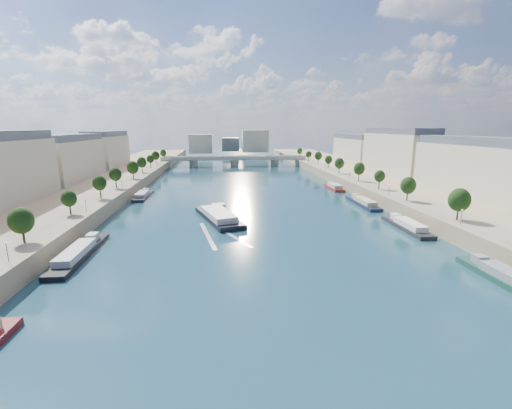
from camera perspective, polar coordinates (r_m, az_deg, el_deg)
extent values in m
plane|color=#0B2B33|center=(140.76, -1.27, 0.26)|extent=(700.00, 700.00, 0.00)
cube|color=#9E8460|center=(152.46, -29.35, 0.53)|extent=(44.00, 520.00, 5.00)
cube|color=#9E8460|center=(162.64, 24.92, 1.67)|extent=(44.00, 520.00, 5.00)
cube|color=gray|center=(146.65, -24.08, 1.66)|extent=(14.00, 520.00, 0.10)
cube|color=gray|center=(155.06, 20.23, 2.55)|extent=(14.00, 520.00, 0.10)
cylinder|color=#382B1E|center=(93.37, -33.81, -4.15)|extent=(0.50, 0.50, 3.82)
ellipsoid|color=black|center=(92.52, -34.08, -2.01)|extent=(4.80, 4.80, 5.52)
cylinder|color=#382B1E|center=(114.38, -28.35, -0.72)|extent=(0.50, 0.50, 3.82)
ellipsoid|color=black|center=(113.68, -28.54, 1.04)|extent=(4.80, 4.80, 5.52)
cylinder|color=#382B1E|center=(136.37, -24.62, 1.64)|extent=(0.50, 0.50, 3.82)
ellipsoid|color=black|center=(135.79, -24.76, 3.12)|extent=(4.80, 4.80, 5.52)
cylinder|color=#382B1E|center=(158.95, -21.94, 3.32)|extent=(0.50, 0.50, 3.82)
ellipsoid|color=black|center=(158.45, -22.05, 4.60)|extent=(4.80, 4.80, 5.52)
cylinder|color=#382B1E|center=(181.89, -19.92, 4.59)|extent=(0.50, 0.50, 3.82)
ellipsoid|color=black|center=(181.45, -20.01, 5.71)|extent=(4.80, 4.80, 5.52)
cylinder|color=#382B1E|center=(205.07, -18.35, 5.56)|extent=(0.50, 0.50, 3.82)
ellipsoid|color=black|center=(204.69, -18.42, 6.56)|extent=(4.80, 4.80, 5.52)
cylinder|color=#382B1E|center=(228.43, -17.10, 6.33)|extent=(0.50, 0.50, 3.82)
ellipsoid|color=black|center=(228.08, -17.16, 7.23)|extent=(4.80, 4.80, 5.52)
cylinder|color=#382B1E|center=(251.90, -16.07, 6.96)|extent=(0.50, 0.50, 3.82)
ellipsoid|color=black|center=(251.58, -16.13, 7.77)|extent=(4.80, 4.80, 5.52)
cylinder|color=#382B1E|center=(275.46, -15.22, 7.48)|extent=(0.50, 0.50, 3.82)
ellipsoid|color=black|center=(275.18, -15.27, 8.22)|extent=(4.80, 4.80, 5.52)
cylinder|color=#382B1E|center=(111.78, 30.53, -1.25)|extent=(0.50, 0.50, 3.82)
ellipsoid|color=black|center=(111.07, 30.74, 0.55)|extent=(4.80, 4.80, 5.52)
cylinder|color=#382B1E|center=(131.31, 24.42, 1.26)|extent=(0.50, 0.50, 3.82)
ellipsoid|color=black|center=(130.70, 24.57, 2.80)|extent=(4.80, 4.80, 5.52)
cylinder|color=#382B1E|center=(152.12, 19.93, 3.10)|extent=(0.50, 0.50, 3.82)
ellipsoid|color=black|center=(151.60, 20.04, 4.43)|extent=(4.80, 4.80, 5.52)
cylinder|color=#382B1E|center=(173.76, 16.53, 4.47)|extent=(0.50, 0.50, 3.82)
ellipsoid|color=black|center=(173.30, 16.61, 5.64)|extent=(4.80, 4.80, 5.52)
cylinder|color=#382B1E|center=(195.95, 13.89, 5.52)|extent=(0.50, 0.50, 3.82)
ellipsoid|color=black|center=(195.54, 13.94, 6.57)|extent=(4.80, 4.80, 5.52)
cylinder|color=#382B1E|center=(218.52, 11.78, 6.36)|extent=(0.50, 0.50, 3.82)
ellipsoid|color=black|center=(218.16, 11.82, 7.29)|extent=(4.80, 4.80, 5.52)
cylinder|color=#382B1E|center=(241.37, 10.06, 7.02)|extent=(0.50, 0.50, 3.82)
ellipsoid|color=black|center=(241.04, 10.09, 7.87)|extent=(4.80, 4.80, 5.52)
cylinder|color=#382B1E|center=(264.42, 8.63, 7.57)|extent=(0.50, 0.50, 3.82)
ellipsoid|color=black|center=(264.12, 8.66, 8.35)|extent=(4.80, 4.80, 5.52)
cylinder|color=#382B1E|center=(287.62, 7.43, 8.03)|extent=(0.50, 0.50, 3.82)
ellipsoid|color=black|center=(287.35, 7.46, 8.74)|extent=(4.80, 4.80, 5.52)
cylinder|color=black|center=(82.17, -36.08, -6.48)|extent=(0.14, 0.14, 4.00)
sphere|color=#FFE5B2|center=(81.59, -36.28, -5.08)|extent=(0.36, 0.36, 0.36)
cylinder|color=black|center=(117.06, -26.50, -0.20)|extent=(0.14, 0.14, 4.00)
sphere|color=#FFE5B2|center=(116.65, -26.60, 0.81)|extent=(0.36, 0.36, 0.36)
cylinder|color=black|center=(154.45, -21.44, 3.15)|extent=(0.14, 0.14, 4.00)
sphere|color=#FFE5B2|center=(154.14, -21.51, 3.91)|extent=(0.36, 0.36, 0.36)
cylinder|color=black|center=(192.89, -18.36, 5.16)|extent=(0.14, 0.14, 4.00)
sphere|color=#FFE5B2|center=(192.65, -18.41, 5.78)|extent=(0.36, 0.36, 0.36)
cylinder|color=black|center=(231.86, -16.30, 6.49)|extent=(0.14, 0.14, 4.00)
sphere|color=#FFE5B2|center=(231.66, -16.34, 7.01)|extent=(0.36, 0.36, 0.36)
cylinder|color=black|center=(106.40, 31.02, -1.89)|extent=(0.14, 0.14, 4.00)
sphere|color=#FFE5B2|center=(105.95, 31.15, -0.80)|extent=(0.36, 0.36, 0.36)
cylinder|color=black|center=(139.55, 21.30, 2.20)|extent=(0.14, 0.14, 4.00)
sphere|color=#FFE5B2|center=(139.21, 21.37, 3.05)|extent=(0.36, 0.36, 0.36)
cylinder|color=black|center=(175.57, 15.41, 4.65)|extent=(0.14, 0.14, 4.00)
sphere|color=#FFE5B2|center=(175.30, 15.45, 5.33)|extent=(0.36, 0.36, 0.36)
cylinder|color=black|center=(213.02, 11.54, 6.23)|extent=(0.14, 0.14, 4.00)
sphere|color=#FFE5B2|center=(212.80, 11.56, 6.79)|extent=(0.36, 0.36, 0.36)
cylinder|color=black|center=(251.26, 8.82, 7.31)|extent=(0.14, 0.14, 4.00)
sphere|color=#FFE5B2|center=(251.07, 8.83, 7.79)|extent=(0.36, 0.36, 0.36)
cube|color=#C3B696|center=(193.27, -28.61, 6.66)|extent=(16.00, 52.00, 20.00)
cube|color=#474C54|center=(192.67, -28.98, 10.08)|extent=(14.72, 50.44, 3.20)
cube|color=#C3B696|center=(247.70, -23.54, 8.19)|extent=(16.00, 52.00, 20.00)
cube|color=#474C54|center=(247.23, -23.79, 10.86)|extent=(14.72, 50.44, 3.20)
cube|color=#C3B696|center=(154.49, 32.72, 5.00)|extent=(16.00, 52.00, 20.00)
cube|color=#474C54|center=(153.74, 33.24, 9.27)|extent=(14.72, 50.44, 3.20)
cube|color=#C3B696|center=(202.83, 22.56, 7.46)|extent=(16.00, 52.00, 20.00)
cube|color=#474C54|center=(202.26, 22.85, 10.73)|extent=(14.72, 50.44, 3.20)
cube|color=#C3B696|center=(255.22, 16.39, 8.83)|extent=(16.00, 52.00, 20.00)
cube|color=#474C54|center=(254.77, 16.55, 11.43)|extent=(14.72, 50.44, 3.20)
cube|color=#C3B696|center=(347.82, -9.19, 9.97)|extent=(22.00, 18.00, 18.00)
cube|color=#C3B696|center=(359.03, -0.17, 10.53)|extent=(26.00, 20.00, 22.00)
cube|color=#474C54|center=(372.54, -4.30, 9.97)|extent=(18.00, 16.00, 14.00)
cube|color=#C1B79E|center=(271.36, -3.61, 7.67)|extent=(112.00, 11.00, 2.20)
cube|color=#C1B79E|center=(266.25, -3.57, 7.90)|extent=(112.00, 0.80, 0.90)
cube|color=#C1B79E|center=(276.21, -3.66, 8.07)|extent=(112.00, 0.80, 0.90)
cylinder|color=#C1B79E|center=(272.30, -10.39, 6.72)|extent=(6.40, 6.40, 5.00)
cylinder|color=#C1B79E|center=(271.72, -3.60, 6.89)|extent=(6.40, 6.40, 5.00)
cylinder|color=#C1B79E|center=(274.90, 3.13, 6.97)|extent=(6.40, 6.40, 5.00)
cube|color=#C1B79E|center=(274.55, -14.58, 6.57)|extent=(6.00, 12.00, 5.00)
cube|color=#C1B79E|center=(278.74, 7.22, 6.97)|extent=(6.00, 12.00, 5.00)
cube|color=black|center=(116.51, -6.24, -2.25)|extent=(17.43, 31.41, 2.16)
cube|color=silver|center=(113.66, -6.26, -1.57)|extent=(12.73, 20.86, 1.94)
cube|color=silver|center=(124.83, -6.25, -0.29)|extent=(5.22, 4.77, 1.80)
cube|color=silver|center=(100.42, -8.09, -5.07)|extent=(6.02, 25.77, 0.04)
cube|color=silver|center=(100.36, -4.42, -4.99)|extent=(11.97, 24.12, 0.04)
cube|color=black|center=(94.06, -27.25, -7.50)|extent=(5.00, 28.85, 1.80)
cube|color=silver|center=(91.50, -27.87, -6.99)|extent=(4.10, 15.87, 1.60)
cube|color=silver|center=(101.18, -25.62, -4.88)|extent=(2.50, 3.46, 1.80)
cube|color=#242426|center=(159.20, -18.31, 1.20)|extent=(5.00, 21.38, 1.80)
cube|color=#929199|center=(157.24, -18.48, 1.68)|extent=(4.10, 11.76, 1.60)
cube|color=#929199|center=(165.03, -17.89, 2.26)|extent=(2.50, 2.57, 1.80)
cube|color=#194035|center=(87.33, 35.72, -10.07)|extent=(5.00, 21.15, 1.80)
cube|color=gray|center=(85.61, 36.62, -9.41)|extent=(4.10, 11.63, 1.60)
cube|color=gray|center=(91.16, 33.25, -7.63)|extent=(2.50, 2.54, 1.80)
cube|color=#232325|center=(115.27, 23.79, -3.56)|extent=(5.00, 23.24, 1.80)
cube|color=white|center=(113.28, 24.32, -2.99)|extent=(4.10, 12.78, 1.60)
cube|color=white|center=(120.67, 22.26, -1.83)|extent=(2.50, 2.79, 1.80)
cube|color=#181E35|center=(144.15, 17.33, 0.10)|extent=(5.00, 25.61, 1.80)
cube|color=#BFB88F|center=(141.96, 17.70, 0.58)|extent=(4.10, 14.08, 1.60)
cube|color=#BFB88F|center=(150.71, 16.25, 1.41)|extent=(2.50, 3.07, 1.80)
cube|color=maroon|center=(176.59, 12.86, 2.63)|extent=(5.00, 19.29, 1.80)
cube|color=#AEB1BA|center=(174.86, 13.05, 3.09)|extent=(4.10, 10.61, 1.60)
cube|color=#AEB1BA|center=(181.69, 12.31, 3.52)|extent=(2.50, 2.31, 1.80)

